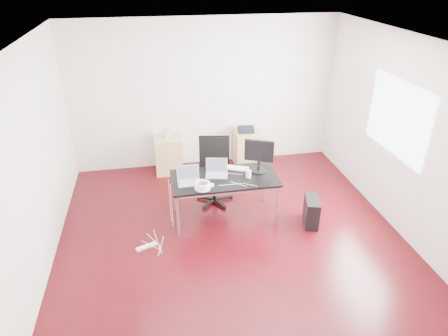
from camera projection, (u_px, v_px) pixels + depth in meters
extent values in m
plane|color=#35060B|center=(231.00, 235.00, 5.95)|extent=(5.00, 5.00, 0.00)
plane|color=silver|center=(233.00, 42.00, 4.65)|extent=(5.00, 5.00, 0.00)
plane|color=silver|center=(205.00, 95.00, 7.48)|extent=(5.00, 0.00, 5.00)
plane|color=silver|center=(296.00, 283.00, 3.13)|extent=(5.00, 0.00, 5.00)
plane|color=silver|center=(32.00, 166.00, 4.89)|extent=(0.00, 5.00, 5.00)
plane|color=silver|center=(402.00, 137.00, 5.71)|extent=(0.00, 5.00, 5.00)
plane|color=white|center=(396.00, 119.00, 5.79)|extent=(0.00, 1.50, 1.50)
cube|color=black|center=(224.00, 178.00, 6.03)|extent=(1.60, 0.80, 0.03)
cube|color=silver|center=(178.00, 216.00, 5.77)|extent=(0.04, 0.04, 0.70)
cube|color=silver|center=(174.00, 192.00, 6.38)|extent=(0.04, 0.04, 0.70)
cube|color=silver|center=(277.00, 206.00, 6.02)|extent=(0.04, 0.04, 0.70)
cube|color=silver|center=(265.00, 183.00, 6.63)|extent=(0.04, 0.04, 0.70)
cylinder|color=black|center=(214.00, 190.00, 6.67)|extent=(0.06, 0.06, 0.47)
cube|color=black|center=(214.00, 176.00, 6.55)|extent=(0.55, 0.54, 0.06)
cube|color=black|center=(214.00, 153.00, 6.60)|extent=(0.47, 0.18, 0.55)
cube|color=tan|center=(168.00, 154.00, 7.61)|extent=(0.50, 0.50, 0.70)
cube|color=tan|center=(247.00, 148.00, 7.86)|extent=(0.50, 0.50, 0.70)
cube|color=black|center=(311.00, 211.00, 6.13)|extent=(0.31, 0.49, 0.44)
cylinder|color=black|center=(217.00, 167.00, 7.58)|extent=(0.27, 0.27, 0.28)
cube|color=white|center=(147.00, 247.00, 5.69)|extent=(0.30, 0.16, 0.04)
cube|color=silver|center=(189.00, 183.00, 5.85)|extent=(0.33, 0.23, 0.01)
cube|color=silver|center=(188.00, 173.00, 5.90)|extent=(0.33, 0.05, 0.22)
cube|color=#475166|center=(188.00, 173.00, 5.89)|extent=(0.29, 0.04, 0.18)
cube|color=silver|center=(217.00, 176.00, 6.06)|extent=(0.37, 0.29, 0.01)
cube|color=silver|center=(217.00, 165.00, 6.11)|extent=(0.33, 0.11, 0.22)
cube|color=#475166|center=(217.00, 165.00, 6.10)|extent=(0.29, 0.10, 0.18)
cylinder|color=black|center=(259.00, 170.00, 6.20)|extent=(0.26, 0.26, 0.02)
cylinder|color=black|center=(259.00, 161.00, 6.13)|extent=(0.05, 0.05, 0.30)
cube|color=black|center=(259.00, 151.00, 6.06)|extent=(0.43, 0.23, 0.34)
cube|color=#475166|center=(259.00, 150.00, 6.09)|extent=(0.36, 0.17, 0.29)
cube|color=white|center=(234.00, 168.00, 6.27)|extent=(0.46, 0.30, 0.02)
cylinder|color=white|center=(248.00, 174.00, 6.00)|extent=(0.10, 0.10, 0.12)
cylinder|color=#54231C|center=(248.00, 173.00, 6.05)|extent=(0.09, 0.09, 0.10)
torus|color=white|center=(203.00, 188.00, 5.71)|extent=(0.24, 0.24, 0.04)
torus|color=white|center=(203.00, 186.00, 5.69)|extent=(0.23, 0.23, 0.04)
torus|color=white|center=(203.00, 184.00, 5.68)|extent=(0.22, 0.22, 0.04)
cube|color=white|center=(212.00, 185.00, 5.78)|extent=(0.08, 0.08, 0.03)
cube|color=#9E9E9E|center=(167.00, 133.00, 7.39)|extent=(0.11, 0.10, 0.18)
cube|color=black|center=(246.00, 130.00, 7.67)|extent=(0.33, 0.27, 0.09)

